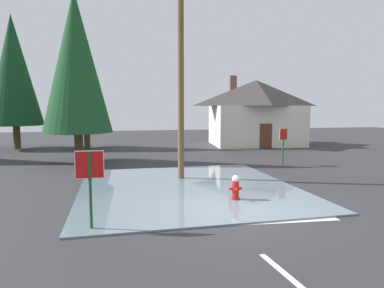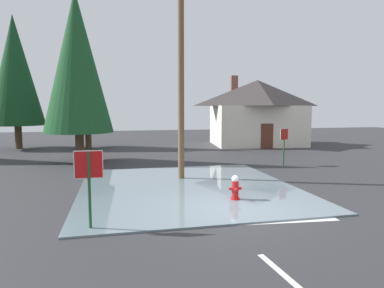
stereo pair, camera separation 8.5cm
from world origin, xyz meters
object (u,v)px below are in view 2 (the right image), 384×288
object	(u,v)px
stop_sign_near	(89,174)
stop_sign_far	(284,140)
house	(257,111)
pine_tree_short_left	(15,71)
pine_tree_far_center	(77,62)
fire_hydrant	(235,188)
pine_tree_mid_left	(87,78)
utility_pole	(181,75)

from	to	relation	value
stop_sign_near	stop_sign_far	world-z (taller)	stop_sign_near
stop_sign_far	house	distance (m)	11.04
pine_tree_short_left	pine_tree_far_center	xyz separation A→B (m)	(5.48, -8.28, -0.28)
stop_sign_far	pine_tree_far_center	bearing A→B (deg)	162.19
stop_sign_far	pine_tree_short_left	world-z (taller)	pine_tree_short_left
fire_hydrant	pine_tree_short_left	xyz separation A→B (m)	(-11.61, 18.33, 5.71)
stop_sign_near	stop_sign_far	distance (m)	12.91
stop_sign_near	house	size ratio (longest dim) A/B	0.25
stop_sign_near	pine_tree_mid_left	xyz separation A→B (m)	(-1.49, 19.50, 4.11)
pine_tree_mid_left	pine_tree_far_center	size ratio (longest dim) A/B	0.96
stop_sign_near	stop_sign_far	size ratio (longest dim) A/B	1.02
fire_hydrant	pine_tree_short_left	distance (m)	22.44
fire_hydrant	pine_tree_mid_left	world-z (taller)	pine_tree_mid_left
stop_sign_near	utility_pole	size ratio (longest dim) A/B	0.24
house	pine_tree_short_left	size ratio (longest dim) A/B	0.83
fire_hydrant	pine_tree_far_center	distance (m)	12.96
fire_hydrant	house	xyz separation A→B (m)	(8.13, 16.94, 2.50)
stop_sign_near	fire_hydrant	distance (m)	5.18
pine_tree_short_left	pine_tree_far_center	world-z (taller)	pine_tree_short_left
stop_sign_near	pine_tree_short_left	world-z (taller)	pine_tree_short_left
utility_pole	stop_sign_far	world-z (taller)	utility_pole
pine_tree_mid_left	house	bearing A→B (deg)	-2.83
stop_sign_near	pine_tree_far_center	size ratio (longest dim) A/B	0.21
stop_sign_near	pine_tree_short_left	size ratio (longest dim) A/B	0.20
utility_pole	stop_sign_far	distance (m)	7.54
utility_pole	pine_tree_mid_left	distance (m)	14.63
stop_sign_far	pine_tree_mid_left	size ratio (longest dim) A/B	0.22
house	stop_sign_far	bearing A→B (deg)	-105.47
pine_tree_short_left	fire_hydrant	bearing A→B (deg)	-57.65
stop_sign_near	pine_tree_short_left	distance (m)	21.83
utility_pole	stop_sign_far	xyz separation A→B (m)	(6.36, 2.44, -3.22)
fire_hydrant	stop_sign_far	distance (m)	8.32
stop_sign_far	pine_tree_short_left	bearing A→B (deg)	144.66
stop_sign_far	pine_tree_far_center	world-z (taller)	pine_tree_far_center
pine_tree_far_center	utility_pole	bearing A→B (deg)	-50.68
stop_sign_far	pine_tree_short_left	xyz separation A→B (m)	(-16.82, 11.93, 4.68)
fire_hydrant	stop_sign_near	bearing A→B (deg)	-158.57
house	pine_tree_short_left	distance (m)	20.05
pine_tree_far_center	pine_tree_mid_left	bearing A→B (deg)	90.59
stop_sign_far	pine_tree_far_center	distance (m)	12.70
utility_pole	house	bearing A→B (deg)	54.45
house	pine_tree_mid_left	size ratio (longest dim) A/B	0.90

